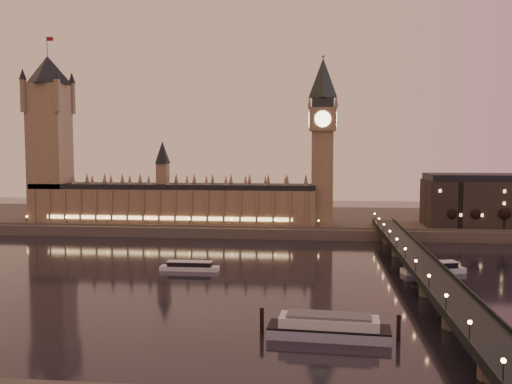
% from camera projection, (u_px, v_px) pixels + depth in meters
% --- Properties ---
extents(ground, '(700.00, 700.00, 0.00)m').
position_uv_depth(ground, '(194.00, 278.00, 237.48)').
color(ground, black).
rests_on(ground, ground).
extents(far_embankment, '(560.00, 130.00, 6.00)m').
position_uv_depth(far_embankment, '(286.00, 221.00, 397.70)').
color(far_embankment, '#423D35').
rests_on(far_embankment, ground).
extents(palace_of_westminster, '(180.00, 26.62, 52.00)m').
position_uv_depth(palace_of_westminster, '(172.00, 199.00, 359.89)').
color(palace_of_westminster, brown).
rests_on(palace_of_westminster, ground).
extents(victoria_tower, '(31.68, 31.68, 118.00)m').
position_uv_depth(victoria_tower, '(49.00, 129.00, 364.73)').
color(victoria_tower, brown).
rests_on(victoria_tower, ground).
extents(big_ben, '(17.68, 17.68, 104.00)m').
position_uv_depth(big_ben, '(323.00, 131.00, 346.74)').
color(big_ben, brown).
rests_on(big_ben, ground).
extents(westminster_bridge, '(13.20, 260.00, 15.30)m').
position_uv_depth(westminster_bridge, '(419.00, 270.00, 227.50)').
color(westminster_bridge, black).
rests_on(westminster_bridge, ground).
extents(bare_tree_0, '(6.80, 6.80, 13.83)m').
position_uv_depth(bare_tree_0, '(450.00, 212.00, 330.95)').
color(bare_tree_0, black).
rests_on(bare_tree_0, ground).
extents(bare_tree_1, '(6.80, 6.80, 13.83)m').
position_uv_depth(bare_tree_1, '(476.00, 213.00, 329.38)').
color(bare_tree_1, black).
rests_on(bare_tree_1, ground).
extents(bare_tree_2, '(6.80, 6.80, 13.83)m').
position_uv_depth(bare_tree_2, '(503.00, 213.00, 327.81)').
color(bare_tree_2, black).
rests_on(bare_tree_2, ground).
extents(cruise_boat_a, '(26.05, 5.66, 4.17)m').
position_uv_depth(cruise_boat_a, '(190.00, 266.00, 251.13)').
color(cruise_boat_a, silver).
rests_on(cruise_boat_a, ground).
extents(cruise_boat_b, '(28.31, 14.10, 5.07)m').
position_uv_depth(cruise_boat_b, '(433.00, 268.00, 245.61)').
color(cruise_boat_b, silver).
rests_on(cruise_boat_b, ground).
extents(moored_barge, '(40.07, 12.12, 7.36)m').
position_uv_depth(moored_barge, '(329.00, 327.00, 162.42)').
color(moored_barge, '#8F98B6').
rests_on(moored_barge, ground).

